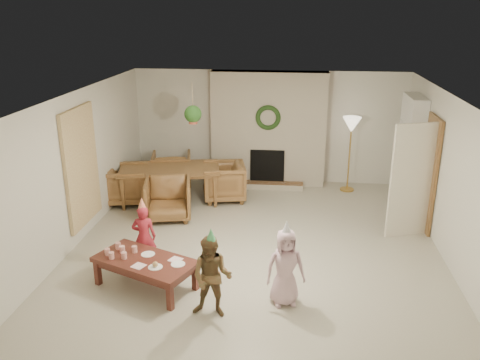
# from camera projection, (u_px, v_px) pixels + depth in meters

# --- Properties ---
(floor) EXTENTS (7.00, 7.00, 0.00)m
(floor) POSITION_uv_depth(u_px,v_px,m) (255.00, 248.00, 8.25)
(floor) COLOR #B7B29E
(floor) RESTS_ON ground
(ceiling) EXTENTS (7.00, 7.00, 0.00)m
(ceiling) POSITION_uv_depth(u_px,v_px,m) (257.00, 98.00, 7.43)
(ceiling) COLOR white
(ceiling) RESTS_ON wall_back
(wall_back) EXTENTS (7.00, 0.00, 7.00)m
(wall_back) POSITION_uv_depth(u_px,v_px,m) (269.00, 127.00, 11.12)
(wall_back) COLOR silver
(wall_back) RESTS_ON floor
(wall_front) EXTENTS (7.00, 0.00, 7.00)m
(wall_front) POSITION_uv_depth(u_px,v_px,m) (224.00, 299.00, 4.55)
(wall_front) COLOR silver
(wall_front) RESTS_ON floor
(wall_left) EXTENTS (0.00, 7.00, 7.00)m
(wall_left) POSITION_uv_depth(u_px,v_px,m) (74.00, 170.00, 8.16)
(wall_left) COLOR silver
(wall_left) RESTS_ON floor
(wall_right) EXTENTS (0.00, 7.00, 7.00)m
(wall_right) POSITION_uv_depth(u_px,v_px,m) (454.00, 184.00, 7.52)
(wall_right) COLOR silver
(wall_right) RESTS_ON floor
(fireplace_mass) EXTENTS (2.50, 0.40, 2.50)m
(fireplace_mass) POSITION_uv_depth(u_px,v_px,m) (268.00, 129.00, 10.93)
(fireplace_mass) COLOR maroon
(fireplace_mass) RESTS_ON floor
(fireplace_hearth) EXTENTS (1.60, 0.30, 0.12)m
(fireplace_hearth) POSITION_uv_depth(u_px,v_px,m) (266.00, 185.00, 11.00)
(fireplace_hearth) COLOR brown
(fireplace_hearth) RESTS_ON floor
(fireplace_firebox) EXTENTS (0.75, 0.12, 0.75)m
(fireplace_firebox) POSITION_uv_depth(u_px,v_px,m) (267.00, 166.00, 11.03)
(fireplace_firebox) COLOR black
(fireplace_firebox) RESTS_ON floor
(fireplace_wreath) EXTENTS (0.54, 0.10, 0.54)m
(fireplace_wreath) POSITION_uv_depth(u_px,v_px,m) (268.00, 118.00, 10.62)
(fireplace_wreath) COLOR #1C3B16
(fireplace_wreath) RESTS_ON fireplace_mass
(floor_lamp_base) EXTENTS (0.30, 0.30, 0.03)m
(floor_lamp_base) POSITION_uv_depth(u_px,v_px,m) (347.00, 189.00, 10.87)
(floor_lamp_base) COLOR gold
(floor_lamp_base) RESTS_ON floor
(floor_lamp_post) EXTENTS (0.03, 0.03, 1.46)m
(floor_lamp_post) POSITION_uv_depth(u_px,v_px,m) (349.00, 157.00, 10.63)
(floor_lamp_post) COLOR gold
(floor_lamp_post) RESTS_ON floor
(floor_lamp_shade) EXTENTS (0.39, 0.39, 0.32)m
(floor_lamp_shade) POSITION_uv_depth(u_px,v_px,m) (352.00, 125.00, 10.40)
(floor_lamp_shade) COLOR beige
(floor_lamp_shade) RESTS_ON floor_lamp_post
(bookshelf_carcass) EXTENTS (0.30, 1.00, 2.20)m
(bookshelf_carcass) POSITION_uv_depth(u_px,v_px,m) (410.00, 152.00, 9.74)
(bookshelf_carcass) COLOR white
(bookshelf_carcass) RESTS_ON floor
(bookshelf_shelf_a) EXTENTS (0.30, 0.92, 0.03)m
(bookshelf_shelf_a) POSITION_uv_depth(u_px,v_px,m) (405.00, 183.00, 9.96)
(bookshelf_shelf_a) COLOR white
(bookshelf_shelf_a) RESTS_ON bookshelf_carcass
(bookshelf_shelf_b) EXTENTS (0.30, 0.92, 0.03)m
(bookshelf_shelf_b) POSITION_uv_depth(u_px,v_px,m) (407.00, 164.00, 9.83)
(bookshelf_shelf_b) COLOR white
(bookshelf_shelf_b) RESTS_ON bookshelf_carcass
(bookshelf_shelf_c) EXTENTS (0.30, 0.92, 0.03)m
(bookshelf_shelf_c) POSITION_uv_depth(u_px,v_px,m) (410.00, 145.00, 9.69)
(bookshelf_shelf_c) COLOR white
(bookshelf_shelf_c) RESTS_ON bookshelf_carcass
(bookshelf_shelf_d) EXTENTS (0.30, 0.92, 0.03)m
(bookshelf_shelf_d) POSITION_uv_depth(u_px,v_px,m) (412.00, 124.00, 9.56)
(bookshelf_shelf_d) COLOR white
(bookshelf_shelf_d) RESTS_ON bookshelf_carcass
(books_row_lower) EXTENTS (0.20, 0.40, 0.24)m
(books_row_lower) POSITION_uv_depth(u_px,v_px,m) (406.00, 179.00, 9.77)
(books_row_lower) COLOR #943C1B
(books_row_lower) RESTS_ON bookshelf_shelf_a
(books_row_mid) EXTENTS (0.20, 0.44, 0.24)m
(books_row_mid) POSITION_uv_depth(u_px,v_px,m) (407.00, 157.00, 9.83)
(books_row_mid) COLOR navy
(books_row_mid) RESTS_ON bookshelf_shelf_b
(books_row_upper) EXTENTS (0.20, 0.36, 0.22)m
(books_row_upper) POSITION_uv_depth(u_px,v_px,m) (410.00, 139.00, 9.56)
(books_row_upper) COLOR #C28C29
(books_row_upper) RESTS_ON bookshelf_shelf_c
(door_frame) EXTENTS (0.05, 0.86, 2.04)m
(door_frame) POSITION_uv_depth(u_px,v_px,m) (429.00, 174.00, 8.72)
(door_frame) COLOR brown
(door_frame) RESTS_ON floor
(door_leaf) EXTENTS (0.77, 0.32, 2.00)m
(door_leaf) POSITION_uv_depth(u_px,v_px,m) (412.00, 181.00, 8.41)
(door_leaf) COLOR beige
(door_leaf) RESTS_ON floor
(curtain_panel) EXTENTS (0.06, 1.20, 2.00)m
(curtain_panel) POSITION_uv_depth(u_px,v_px,m) (81.00, 167.00, 8.34)
(curtain_panel) COLOR beige
(curtain_panel) RESTS_ON wall_left
(dining_table) EXTENTS (2.18, 1.50, 0.70)m
(dining_table) POSITION_uv_depth(u_px,v_px,m) (170.00, 185.00, 10.15)
(dining_table) COLOR brown
(dining_table) RESTS_ON floor
(dining_chair_near) EXTENTS (0.99, 1.00, 0.78)m
(dining_chair_near) POSITION_uv_depth(u_px,v_px,m) (168.00, 199.00, 9.31)
(dining_chair_near) COLOR brown
(dining_chair_near) RESTS_ON floor
(dining_chair_far) EXTENTS (0.99, 1.00, 0.78)m
(dining_chair_far) POSITION_uv_depth(u_px,v_px,m) (172.00, 170.00, 10.96)
(dining_chair_far) COLOR brown
(dining_chair_far) RESTS_ON floor
(dining_chair_left) EXTENTS (1.00, 0.99, 0.78)m
(dining_chair_left) POSITION_uv_depth(u_px,v_px,m) (126.00, 185.00, 10.06)
(dining_chair_left) COLOR brown
(dining_chair_left) RESTS_ON floor
(dining_chair_right) EXTENTS (1.00, 0.99, 0.78)m
(dining_chair_right) POSITION_uv_depth(u_px,v_px,m) (224.00, 182.00, 10.23)
(dining_chair_right) COLOR brown
(dining_chair_right) RESTS_ON floor
(hanging_plant_cord) EXTENTS (0.01, 0.01, 0.70)m
(hanging_plant_cord) POSITION_uv_depth(u_px,v_px,m) (193.00, 102.00, 9.09)
(hanging_plant_cord) COLOR tan
(hanging_plant_cord) RESTS_ON ceiling
(hanging_plant_pot) EXTENTS (0.16, 0.16, 0.12)m
(hanging_plant_pot) POSITION_uv_depth(u_px,v_px,m) (193.00, 120.00, 9.20)
(hanging_plant_pot) COLOR #AD4D37
(hanging_plant_pot) RESTS_ON hanging_plant_cord
(hanging_plant_foliage) EXTENTS (0.32, 0.32, 0.32)m
(hanging_plant_foliage) POSITION_uv_depth(u_px,v_px,m) (193.00, 114.00, 9.16)
(hanging_plant_foliage) COLOR #1E4B19
(hanging_plant_foliage) RESTS_ON hanging_plant_pot
(coffee_table_top) EXTENTS (1.59, 1.22, 0.07)m
(coffee_table_top) POSITION_uv_depth(u_px,v_px,m) (145.00, 261.00, 6.98)
(coffee_table_top) COLOR #57271D
(coffee_table_top) RESTS_ON floor
(coffee_table_apron) EXTENTS (1.45, 1.07, 0.09)m
(coffee_table_apron) POSITION_uv_depth(u_px,v_px,m) (145.00, 266.00, 7.01)
(coffee_table_apron) COLOR #57271D
(coffee_table_apron) RESTS_ON floor
(coffee_leg_fl) EXTENTS (0.10, 0.10, 0.37)m
(coffee_leg_fl) POSITION_uv_depth(u_px,v_px,m) (98.00, 273.00, 7.12)
(coffee_leg_fl) COLOR #57271D
(coffee_leg_fl) RESTS_ON floor
(coffee_leg_fr) EXTENTS (0.10, 0.10, 0.37)m
(coffee_leg_fr) POSITION_uv_depth(u_px,v_px,m) (170.00, 297.00, 6.51)
(coffee_leg_fr) COLOR #57271D
(coffee_leg_fr) RESTS_ON floor
(coffee_leg_bl) EXTENTS (0.10, 0.10, 0.37)m
(coffee_leg_bl) POSITION_uv_depth(u_px,v_px,m) (126.00, 256.00, 7.60)
(coffee_leg_bl) COLOR #57271D
(coffee_leg_bl) RESTS_ON floor
(coffee_leg_br) EXTENTS (0.10, 0.10, 0.37)m
(coffee_leg_br) POSITION_uv_depth(u_px,v_px,m) (195.00, 278.00, 6.99)
(coffee_leg_br) COLOR #57271D
(coffee_leg_br) RESTS_ON floor
(cup_a) EXTENTS (0.10, 0.10, 0.10)m
(cup_a) POSITION_uv_depth(u_px,v_px,m) (107.00, 252.00, 7.08)
(cup_a) COLOR white
(cup_a) RESTS_ON coffee_table_top
(cup_b) EXTENTS (0.10, 0.10, 0.10)m
(cup_b) POSITION_uv_depth(u_px,v_px,m) (118.00, 246.00, 7.26)
(cup_b) COLOR white
(cup_b) RESTS_ON coffee_table_top
(cup_c) EXTENTS (0.10, 0.10, 0.10)m
(cup_c) POSITION_uv_depth(u_px,v_px,m) (111.00, 255.00, 6.97)
(cup_c) COLOR white
(cup_c) RESTS_ON coffee_table_top
(cup_d) EXTENTS (0.10, 0.10, 0.10)m
(cup_d) POSITION_uv_depth(u_px,v_px,m) (122.00, 249.00, 7.15)
(cup_d) COLOR white
(cup_d) RESTS_ON coffee_table_top
(cup_e) EXTENTS (0.10, 0.10, 0.10)m
(cup_e) POSITION_uv_depth(u_px,v_px,m) (124.00, 255.00, 6.97)
(cup_e) COLOR white
(cup_e) RESTS_ON coffee_table_top
(cup_f) EXTENTS (0.10, 0.10, 0.10)m
(cup_f) POSITION_uv_depth(u_px,v_px,m) (135.00, 249.00, 7.15)
(cup_f) COLOR white
(cup_f) RESTS_ON coffee_table_top
(plate_a) EXTENTS (0.26, 0.26, 0.01)m
(plate_a) POSITION_uv_depth(u_px,v_px,m) (148.00, 254.00, 7.10)
(plate_a) COLOR white
(plate_a) RESTS_ON coffee_table_top
(plate_b) EXTENTS (0.26, 0.26, 0.01)m
(plate_b) POSITION_uv_depth(u_px,v_px,m) (155.00, 267.00, 6.75)
(plate_b) COLOR white
(plate_b) RESTS_ON coffee_table_top
(plate_c) EXTENTS (0.26, 0.26, 0.01)m
(plate_c) POSITION_uv_depth(u_px,v_px,m) (178.00, 264.00, 6.83)
(plate_c) COLOR white
(plate_c) RESTS_ON coffee_table_top
(food_scoop) EXTENTS (0.10, 0.10, 0.08)m
(food_scoop) POSITION_uv_depth(u_px,v_px,m) (155.00, 264.00, 6.74)
(food_scoop) COLOR tan
(food_scoop) RESTS_ON plate_b
(napkin_left) EXTENTS (0.22, 0.22, 0.01)m
(napkin_left) POSITION_uv_depth(u_px,v_px,m) (139.00, 266.00, 6.78)
(napkin_left) COLOR #FFBBCA
(napkin_left) RESTS_ON coffee_table_top
(napkin_right) EXTENTS (0.22, 0.22, 0.01)m
(napkin_right) POSITION_uv_depth(u_px,v_px,m) (175.00, 260.00, 6.95)
(napkin_right) COLOR #FFBBCA
(napkin_right) RESTS_ON coffee_table_top
(child_red) EXTENTS (0.39, 0.28, 1.00)m
(child_red) POSITION_uv_depth(u_px,v_px,m) (144.00, 237.00, 7.52)
(child_red) COLOR maroon
(child_red) RESTS_ON floor
(party_hat_red) EXTENTS (0.16, 0.16, 0.19)m
(party_hat_red) POSITION_uv_depth(u_px,v_px,m) (142.00, 204.00, 7.35)
(party_hat_red) COLOR #E8B14D
(party_hat_red) RESTS_ON child_red
(child_plaid) EXTENTS (0.57, 0.46, 1.10)m
(child_plaid) POSITION_uv_depth(u_px,v_px,m) (212.00, 277.00, 6.29)
(child_plaid) COLOR maroon
(child_plaid) RESTS_ON floor
(party_hat_plaid) EXTENTS (0.17, 0.17, 0.18)m
(party_hat_plaid) POSITION_uv_depth(u_px,v_px,m) (211.00, 235.00, 6.10)
(party_hat_plaid) COLOR #46A560
(party_hat_plaid) RESTS_ON child_plaid
(child_pink) EXTENTS (0.59, 0.46, 1.07)m
(child_pink) POSITION_uv_depth(u_px,v_px,m) (285.00, 267.00, 6.56)
(child_pink) COLOR #D4A9BA
(child_pink) RESTS_ON floor
(party_hat_pink) EXTENTS (0.15, 0.15, 0.19)m
(party_hat_pink) POSITION_uv_depth(u_px,v_px,m) (287.00, 227.00, 6.37)
(party_hat_pink) COLOR silver
(party_hat_pink) RESTS_ON child_pink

